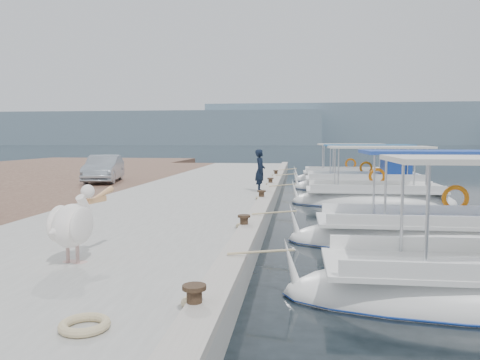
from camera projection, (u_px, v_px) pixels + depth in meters
The scene contains 14 objects.
ground at pixel (269, 224), 13.78m from camera, with size 400.00×400.00×0.00m, color black.
concrete_quay at pixel (203, 194), 19.07m from camera, with size 6.00×40.00×0.50m, color #989893.
quay_curb at pixel (271, 188), 18.71m from camera, with size 0.44×40.00×0.12m, color #A9A296.
cobblestone_strip at pixel (87, 193), 19.68m from camera, with size 4.00×40.00×0.50m, color brown.
distant_hills at pixel (363, 128), 208.71m from camera, with size 330.00×60.00×18.00m.
fishing_caique_b at pixel (455, 240), 10.97m from camera, with size 7.83×2.15×2.83m.
fishing_caique_c at pixel (373, 201), 17.89m from camera, with size 6.22×2.29×2.83m.
fishing_caique_d at pixel (365, 185), 23.28m from camera, with size 6.95×2.62×2.83m.
fishing_caique_e at pixel (347, 179), 27.54m from camera, with size 6.25×2.07×2.83m.
mooring_bollards at pixel (262, 194), 15.25m from camera, with size 0.28×20.28×0.33m.
pelican at pixel (73, 223), 7.54m from camera, with size 0.71×1.60×1.23m.
fisherman at pixel (260, 171), 17.73m from camera, with size 0.59×0.39×1.61m, color black.
parked_car at pixel (104, 169), 21.70m from camera, with size 1.32×3.79×1.25m, color #A4B0BC.
rope_coil at pixel (85, 325), 4.90m from camera, with size 0.54×0.54×0.10m, color #C6B284.
Camera 1 is at (0.81, -13.62, 2.49)m, focal length 35.00 mm.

